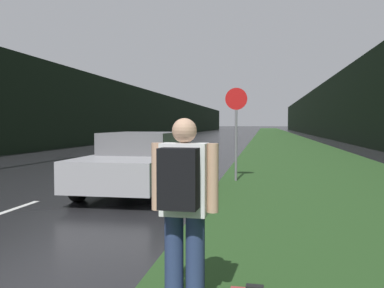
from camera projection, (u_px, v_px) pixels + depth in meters
name	position (u px, v px, depth m)	size (l,w,h in m)	color
grass_verge	(282.00, 141.00, 39.41)	(6.00, 240.00, 0.02)	#26471E
lane_stripe_c	(125.00, 171.00, 13.90)	(0.12, 3.00, 0.01)	silver
lane_stripe_d	(171.00, 155.00, 20.78)	(0.12, 3.00, 0.01)	silver
treeline_far_side	(152.00, 115.00, 51.88)	(2.00, 140.00, 5.51)	black
treeline_near_side	(331.00, 110.00, 48.04)	(2.00, 140.00, 6.44)	black
stop_sign	(236.00, 125.00, 11.36)	(0.61, 0.07, 2.63)	slate
hitchhiker_with_backpack	(183.00, 203.00, 3.39)	(0.58, 0.41, 1.66)	navy
car_passing_near	(140.00, 162.00, 9.82)	(1.96, 4.72, 1.41)	#9E9EA3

